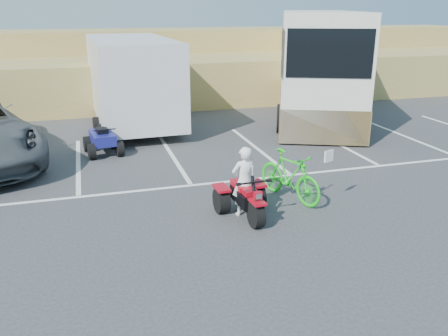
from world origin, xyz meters
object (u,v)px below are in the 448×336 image
object	(u,v)px
quad_atv_green	(115,135)
rider	(244,181)
cargo_trailer	(132,79)
rv_motorhome	(315,70)
quad_atv_blue	(104,154)
red_trike_atv	(246,217)
green_dirt_bike	(290,176)

from	to	relation	value
quad_atv_green	rider	bearing A→B (deg)	-80.19
rider	quad_atv_green	size ratio (longest dim) A/B	0.92
cargo_trailer	rv_motorhome	distance (m)	7.62
rider	cargo_trailer	xyz separation A→B (m)	(-1.32, 9.02, 0.96)
cargo_trailer	quad_atv_green	xyz separation A→B (m)	(-0.85, -1.44, -1.71)
rv_motorhome	quad_atv_blue	xyz separation A→B (m)	(-8.94, -3.92, -1.74)
red_trike_atv	rider	world-z (taller)	rider
green_dirt_bike	quad_atv_blue	bearing A→B (deg)	108.23
cargo_trailer	rv_motorhome	world-z (taller)	rv_motorhome
rider	quad_atv_blue	bearing A→B (deg)	-67.25
rider	quad_atv_blue	distance (m)	6.08
green_dirt_bike	cargo_trailer	world-z (taller)	cargo_trailer
green_dirt_bike	rv_motorhome	size ratio (longest dim) A/B	0.17
red_trike_atv	cargo_trailer	bearing A→B (deg)	94.98
cargo_trailer	quad_atv_blue	size ratio (longest dim) A/B	5.06
cargo_trailer	quad_atv_blue	world-z (taller)	cargo_trailer
rv_motorhome	red_trike_atv	bearing A→B (deg)	-100.33
cargo_trailer	quad_atv_blue	xyz separation A→B (m)	(-1.32, -3.60, -1.71)
red_trike_atv	quad_atv_blue	distance (m)	6.17
red_trike_atv	rv_motorhome	world-z (taller)	rv_motorhome
quad_atv_blue	cargo_trailer	bearing A→B (deg)	62.70
quad_atv_blue	rider	bearing A→B (deg)	-71.09
rv_motorhome	quad_atv_green	bearing A→B (deg)	-145.06
rv_motorhome	green_dirt_bike	bearing A→B (deg)	-96.47
green_dirt_bike	rv_motorhome	bearing A→B (deg)	39.88
green_dirt_bike	quad_atv_green	size ratio (longest dim) A/B	1.16
green_dirt_bike	rider	bearing A→B (deg)	-178.08
cargo_trailer	rider	bearing A→B (deg)	-83.36
cargo_trailer	red_trike_atv	bearing A→B (deg)	-83.44
cargo_trailer	rv_motorhome	size ratio (longest dim) A/B	0.60
rider	quad_atv_green	bearing A→B (deg)	-77.30
quad_atv_green	red_trike_atv	bearing A→B (deg)	-80.43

